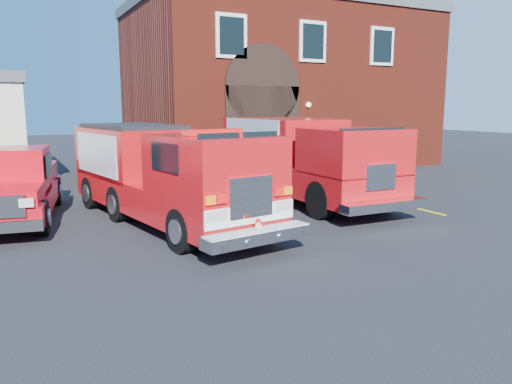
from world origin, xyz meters
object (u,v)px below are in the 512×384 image
pickup_truck (10,186)px  fire_station (277,86)px  secondary_truck (301,156)px  fire_engine (164,173)px

pickup_truck → fire_station: bearing=34.8°
fire_station → secondary_truck: (-4.87, -10.42, -2.78)m
fire_station → secondary_truck: bearing=-115.1°
fire_engine → pickup_truck: fire_engine is taller
fire_engine → secondary_truck: size_ratio=1.05×
fire_station → fire_engine: fire_station is taller
fire_station → pickup_truck: 16.99m
fire_engine → pickup_truck: (-3.70, 2.14, -0.39)m
fire_station → pickup_truck: (-13.68, -9.53, -3.29)m
fire_engine → secondary_truck: bearing=13.6°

